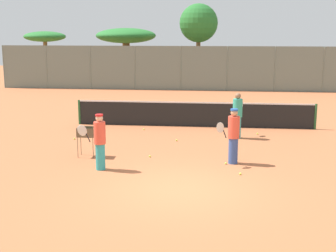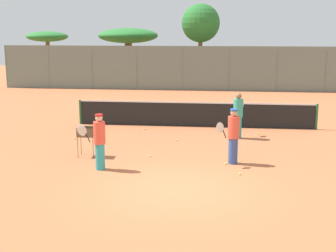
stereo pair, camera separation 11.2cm
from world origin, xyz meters
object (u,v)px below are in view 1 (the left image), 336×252
(player_white_outfit, at_px, (233,135))
(ball_cart, at_px, (87,134))
(tennis_net, at_px, (194,114))
(parked_car, at_px, (236,76))
(player_yellow_shirt, at_px, (100,141))
(player_red_cap, at_px, (237,115))

(player_white_outfit, xyz_separation_m, ball_cart, (-4.73, 0.31, -0.15))
(player_white_outfit, distance_m, ball_cart, 4.74)
(tennis_net, height_order, ball_cart, tennis_net)
(tennis_net, height_order, parked_car, parked_car)
(player_yellow_shirt, height_order, parked_car, player_yellow_shirt)
(player_red_cap, height_order, ball_cart, player_red_cap)
(player_red_cap, bearing_deg, ball_cart, 142.23)
(ball_cart, bearing_deg, tennis_net, 58.01)
(player_white_outfit, distance_m, player_yellow_shirt, 4.08)
(ball_cart, distance_m, parked_car, 21.22)
(tennis_net, height_order, player_red_cap, player_red_cap)
(ball_cart, height_order, parked_car, parked_car)
(ball_cart, bearing_deg, parked_car, 74.93)
(parked_car, bearing_deg, tennis_net, -98.48)
(player_white_outfit, height_order, player_yellow_shirt, player_white_outfit)
(player_white_outfit, bearing_deg, player_red_cap, -133.56)
(player_yellow_shirt, bearing_deg, player_white_outfit, -163.86)
(tennis_net, bearing_deg, ball_cart, -121.99)
(player_white_outfit, relative_size, parked_car, 0.41)
(tennis_net, distance_m, ball_cart, 6.11)
(player_yellow_shirt, bearing_deg, parked_car, -101.28)
(ball_cart, bearing_deg, player_white_outfit, -3.73)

